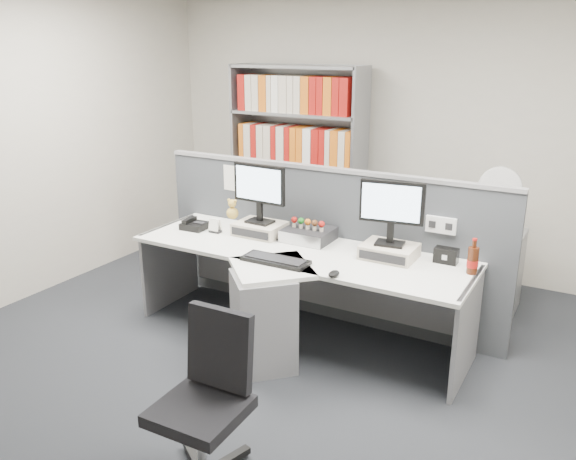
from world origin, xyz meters
The scene contains 21 objects.
ground centered at (0.00, 0.00, 0.00)m, with size 5.50×5.50×0.00m, color #2C2F34.
room_shell centered at (0.00, 0.00, 1.79)m, with size 5.04×5.54×2.72m.
partition centered at (0.00, 1.25, 0.65)m, with size 3.00×0.08×1.27m.
desk centered at (0.00, 0.60, 0.46)m, with size 2.60×1.20×0.72m.
monitor_riser_left centered at (-0.45, 0.98, 0.77)m, with size 0.38×0.31×0.10m.
monitor_riser_right centered at (0.65, 0.98, 0.77)m, with size 0.38×0.31×0.10m.
monitor_left centered at (-0.45, 0.98, 1.10)m, with size 0.47×0.16×0.48m.
monitor_right centered at (0.65, 0.98, 1.10)m, with size 0.46×0.17×0.47m.
desktop_pc centered at (-0.04, 1.04, 0.77)m, with size 0.36×0.33×0.10m.
figurines centered at (-0.04, 1.02, 0.87)m, with size 0.29×0.05×0.09m.
keyboard centered at (-0.02, 0.50, 0.74)m, with size 0.49×0.19×0.03m.
mouse centered at (0.46, 0.46, 0.74)m, with size 0.07×0.11×0.04m, color black.
desk_phone centered at (-1.00, 0.84, 0.75)m, with size 0.21×0.19×0.09m.
desk_calendar centered at (-0.79, 0.85, 0.77)m, with size 0.10×0.07×0.12m.
plush_toy centered at (-0.70, 0.96, 0.89)m, with size 0.10×0.10×0.17m.
speaker centered at (1.04, 1.08, 0.77)m, with size 0.16×0.09×0.11m, color black.
cola_bottle centered at (1.24, 0.97, 0.81)m, with size 0.08×0.08×0.25m.
shelving_unit centered at (-0.90, 2.44, 0.98)m, with size 1.41×0.40×2.00m.
filing_cabinet centered at (1.20, 1.99, 0.35)m, with size 0.45×0.61×0.70m.
desk_fan centered at (1.20, 1.99, 1.05)m, with size 0.33×0.20×0.56m.
office_chair centered at (0.34, -0.78, 0.48)m, with size 0.57×0.60×0.90m.
Camera 1 is at (1.96, -2.82, 2.20)m, focal length 36.40 mm.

